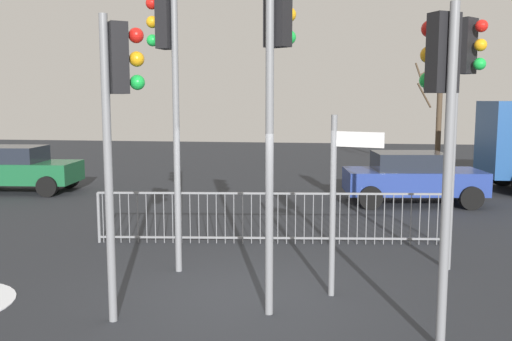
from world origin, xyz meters
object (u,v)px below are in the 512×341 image
at_px(traffic_light_mid_right, 276,66).
at_px(traffic_light_mid_left, 442,99).
at_px(traffic_light_rear_left, 118,100).
at_px(traffic_light_rear_right, 168,66).
at_px(traffic_light_foreground_right, 463,84).
at_px(car_blue_near, 412,177).
at_px(bare_tree_left, 438,107).
at_px(car_green_mid, 16,168).
at_px(direction_sign_post, 337,196).

xyz_separation_m(traffic_light_mid_right, traffic_light_mid_left, (2.00, -0.79, -0.44)).
distance_m(traffic_light_mid_right, traffic_light_rear_left, 2.12).
xyz_separation_m(traffic_light_rear_right, traffic_light_foreground_right, (4.87, 0.63, -0.29)).
distance_m(car_blue_near, bare_tree_left, 7.67).
bearing_deg(car_blue_near, bare_tree_left, 68.28).
bearing_deg(traffic_light_rear_right, car_blue_near, -23.67).
relative_size(traffic_light_rear_left, car_green_mid, 1.02).
relative_size(car_green_mid, car_blue_near, 0.99).
height_order(traffic_light_rear_left, car_green_mid, traffic_light_rear_left).
height_order(traffic_light_foreground_right, traffic_light_rear_left, traffic_light_foreground_right).
relative_size(car_green_mid, bare_tree_left, 0.71).
bearing_deg(bare_tree_left, traffic_light_mid_right, -107.32).
relative_size(traffic_light_mid_left, traffic_light_rear_left, 1.00).
bearing_deg(direction_sign_post, traffic_light_mid_right, -119.31).
bearing_deg(traffic_light_rear_left, bare_tree_left, 121.28).
bearing_deg(traffic_light_foreground_right, bare_tree_left, -145.51).
bearing_deg(traffic_light_rear_left, traffic_light_foreground_right, 84.09).
xyz_separation_m(traffic_light_rear_left, car_green_mid, (-7.29, 9.47, -2.18)).
xyz_separation_m(traffic_light_mid_left, car_green_mid, (-11.29, 9.69, -2.18)).
bearing_deg(car_green_mid, direction_sign_post, -43.68).
height_order(traffic_light_foreground_right, bare_tree_left, bare_tree_left).
bearing_deg(direction_sign_post, traffic_light_rear_left, -135.46).
bearing_deg(traffic_light_rear_right, direction_sign_post, -95.70).
height_order(traffic_light_mid_left, car_blue_near, traffic_light_mid_left).
xyz_separation_m(traffic_light_mid_right, traffic_light_rear_left, (-2.00, -0.56, -0.45)).
height_order(direction_sign_post, car_blue_near, direction_sign_post).
bearing_deg(traffic_light_mid_left, car_blue_near, 54.47).
xyz_separation_m(car_blue_near, bare_tree_left, (1.92, 7.18, 1.86)).
xyz_separation_m(traffic_light_mid_left, car_blue_near, (1.00, 9.37, -2.18)).
distance_m(car_green_mid, car_blue_near, 12.29).
bearing_deg(traffic_light_rear_left, car_blue_near, 115.58).
bearing_deg(traffic_light_mid_left, car_green_mid, 109.90).
distance_m(traffic_light_foreground_right, direction_sign_post, 3.05).
distance_m(traffic_light_mid_left, traffic_light_rear_left, 4.00).
bearing_deg(direction_sign_post, bare_tree_left, 95.08).
relative_size(traffic_light_rear_left, bare_tree_left, 0.73).
bearing_deg(car_blue_near, traffic_light_rear_left, -125.40).
relative_size(traffic_light_rear_left, direction_sign_post, 1.47).
xyz_separation_m(direction_sign_post, car_blue_near, (2.15, 7.86, -0.77)).
distance_m(traffic_light_mid_left, car_blue_near, 9.67).
bearing_deg(traffic_light_rear_left, traffic_light_mid_left, 50.96).
distance_m(traffic_light_rear_right, car_green_mid, 10.68).
distance_m(traffic_light_rear_right, traffic_light_foreground_right, 4.92).
relative_size(traffic_light_mid_right, traffic_light_foreground_right, 1.06).
relative_size(traffic_light_mid_right, traffic_light_rear_right, 0.97).
xyz_separation_m(traffic_light_rear_right, traffic_light_rear_left, (-0.01, -2.18, -0.55)).
relative_size(traffic_light_mid_right, car_blue_near, 1.17).
distance_m(traffic_light_foreground_right, traffic_light_rear_left, 5.64).
bearing_deg(bare_tree_left, traffic_light_rear_right, -115.99).
bearing_deg(car_green_mid, car_blue_near, -6.28).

